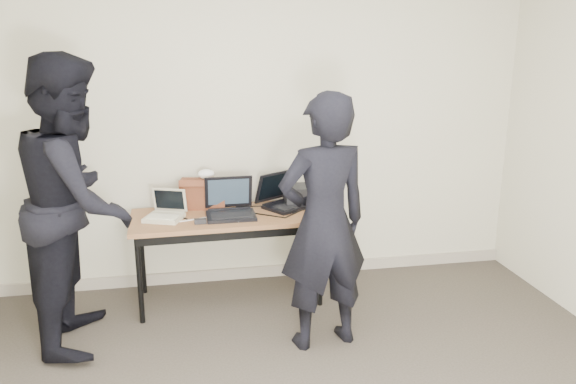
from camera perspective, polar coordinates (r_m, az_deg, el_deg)
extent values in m
cube|color=beige|center=(4.75, -2.67, 6.70)|extent=(4.50, 0.05, 2.70)
cube|color=brown|center=(4.45, -6.12, -2.52)|extent=(1.52, 0.70, 0.03)
cylinder|color=black|center=(4.32, -14.84, -8.66)|extent=(0.04, 0.04, 0.68)
cylinder|color=black|center=(4.45, 3.33, -7.39)|extent=(0.04, 0.04, 0.68)
cylinder|color=black|center=(4.81, -14.60, -6.13)|extent=(0.04, 0.04, 0.68)
cylinder|color=black|center=(4.93, 1.68, -5.08)|extent=(0.04, 0.04, 0.68)
cube|color=black|center=(4.20, -5.67, -4.43)|extent=(1.40, 0.06, 0.06)
cube|color=beige|center=(4.39, -12.49, -2.59)|extent=(0.33, 0.31, 0.03)
cube|color=beige|center=(4.36, -12.64, -2.46)|extent=(0.25, 0.19, 0.01)
cube|color=beige|center=(4.48, -11.93, -0.77)|extent=(0.27, 0.14, 0.19)
cube|color=black|center=(4.47, -11.97, -0.78)|extent=(0.23, 0.11, 0.15)
cube|color=beige|center=(4.49, -11.95, -1.97)|extent=(0.23, 0.10, 0.01)
cube|color=black|center=(4.37, -5.81, -2.42)|extent=(0.38, 0.29, 0.03)
cube|color=black|center=(4.34, -5.77, -2.36)|extent=(0.31, 0.16, 0.01)
cube|color=black|center=(4.50, -6.06, 0.01)|extent=(0.38, 0.09, 0.27)
cube|color=#26333F|center=(4.49, -6.05, 0.01)|extent=(0.32, 0.06, 0.22)
cube|color=black|center=(4.51, -5.98, -1.73)|extent=(0.34, 0.02, 0.02)
cube|color=black|center=(4.60, 0.13, -1.44)|extent=(0.46, 0.43, 0.02)
cube|color=black|center=(4.58, 0.41, -1.33)|extent=(0.34, 0.29, 0.01)
cube|color=black|center=(4.69, -1.34, 0.62)|extent=(0.37, 0.28, 0.25)
cube|color=black|center=(4.69, -1.27, 0.63)|extent=(0.31, 0.23, 0.21)
cube|color=black|center=(4.70, -1.01, -0.94)|extent=(0.29, 0.20, 0.02)
cube|color=#602D19|center=(4.61, -8.62, -0.18)|extent=(0.38, 0.21, 0.24)
cube|color=#602D19|center=(4.53, -8.76, 0.83)|extent=(0.37, 0.13, 0.07)
cube|color=#602D19|center=(4.60, -6.63, -0.41)|extent=(0.03, 0.10, 0.02)
ellipsoid|color=white|center=(4.57, -8.32, 1.81)|extent=(0.14, 0.11, 0.08)
cube|color=black|center=(4.68, 1.38, -0.30)|extent=(0.29, 0.24, 0.16)
cube|color=black|center=(4.26, -8.90, -2.96)|extent=(0.09, 0.06, 0.03)
cube|color=silver|center=(4.36, -9.21, -2.71)|extent=(0.27, 0.10, 0.01)
cube|color=black|center=(4.40, -2.26, -2.34)|extent=(0.28, 0.20, 0.01)
cube|color=silver|center=(4.33, -6.27, -2.75)|extent=(0.18, 0.19, 0.01)
cube|color=black|center=(4.44, 0.65, -2.19)|extent=(0.19, 0.20, 0.01)
cube|color=black|center=(4.63, -3.76, -1.47)|extent=(0.25, 0.03, 0.01)
cube|color=black|center=(4.49, -11.56, -2.30)|extent=(0.22, 0.26, 0.01)
imported|color=black|center=(3.73, 3.65, -3.21)|extent=(0.71, 0.53, 1.75)
imported|color=black|center=(4.05, -20.66, -0.97)|extent=(0.78, 0.99, 1.98)
cube|color=#A19685|center=(5.07, -2.42, -8.05)|extent=(4.50, 0.03, 0.10)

